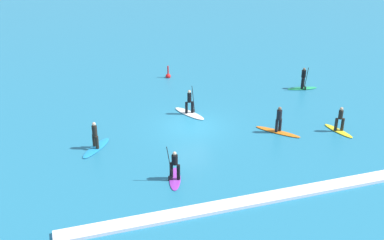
{
  "coord_description": "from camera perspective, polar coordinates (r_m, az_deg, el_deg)",
  "views": [
    {
      "loc": [
        -8.84,
        -28.24,
        14.39
      ],
      "look_at": [
        0.0,
        0.0,
        0.5
      ],
      "focal_mm": 44.68,
      "sensor_mm": 36.0,
      "label": 1
    }
  ],
  "objects": [
    {
      "name": "surfer_on_blue_board",
      "position": [
        30.5,
        -11.43,
        -2.63
      ],
      "size": [
        2.34,
        2.69,
        1.82
      ],
      "rotation": [
        0.0,
        0.0,
        0.9
      ],
      "color": "#1E8CD1",
      "rests_on": "ground_plane"
    },
    {
      "name": "surfer_on_purple_board",
      "position": [
        26.72,
        -2.08,
        -6.1
      ],
      "size": [
        1.28,
        2.5,
        2.18
      ],
      "rotation": [
        0.0,
        0.0,
        4.43
      ],
      "color": "purple",
      "rests_on": "ground_plane"
    },
    {
      "name": "surfer_on_orange_board",
      "position": [
        32.39,
        10.27,
        -0.65
      ],
      "size": [
        2.5,
        2.76,
        1.87
      ],
      "rotation": [
        0.0,
        0.0,
        2.28
      ],
      "color": "orange",
      "rests_on": "ground_plane"
    },
    {
      "name": "ground_plane",
      "position": [
        32.91,
        0.0,
        -0.79
      ],
      "size": [
        120.0,
        120.0,
        0.0
      ],
      "primitive_type": "plane",
      "color": "teal",
      "rests_on": "ground"
    },
    {
      "name": "surfer_on_white_board",
      "position": [
        34.64,
        -0.3,
        1.34
      ],
      "size": [
        1.96,
        2.97,
        2.21
      ],
      "rotation": [
        0.0,
        0.0,
        5.17
      ],
      "color": "white",
      "rests_on": "ground_plane"
    },
    {
      "name": "surfer_on_yellow_board",
      "position": [
        33.52,
        17.17,
        -0.54
      ],
      "size": [
        1.1,
        2.51,
        1.78
      ],
      "rotation": [
        0.0,
        0.0,
        4.94
      ],
      "color": "yellow",
      "rests_on": "ground_plane"
    },
    {
      "name": "wave_crest",
      "position": [
        25.18,
        6.57,
        -9.66
      ],
      "size": [
        19.44,
        0.9,
        0.18
      ],
      "primitive_type": "cube",
      "color": "white",
      "rests_on": "ground_plane"
    },
    {
      "name": "surfer_on_green_board",
      "position": [
        40.29,
        13.1,
        4.38
      ],
      "size": [
        2.56,
        1.03,
        2.01
      ],
      "rotation": [
        0.0,
        0.0,
        6.13
      ],
      "color": "#23B266",
      "rests_on": "ground_plane"
    },
    {
      "name": "marker_buoy",
      "position": [
        41.99,
        -2.87,
        5.32
      ],
      "size": [
        0.46,
        0.46,
        1.16
      ],
      "color": "red",
      "rests_on": "ground_plane"
    }
  ]
}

